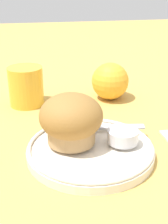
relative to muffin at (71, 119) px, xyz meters
name	(u,v)px	position (x,y,z in m)	size (l,w,h in m)	color
ground_plane	(101,154)	(0.05, -0.02, -0.06)	(3.00, 3.00, 0.00)	tan
plate	(90,148)	(0.03, -0.01, -0.05)	(0.21, 0.21, 0.02)	silver
muffin	(71,119)	(0.00, 0.00, 0.00)	(0.10, 0.10, 0.08)	tan
cream_ramekin	(123,135)	(0.08, -0.02, -0.03)	(0.05, 0.05, 0.02)	silver
berry_pair	(88,127)	(0.03, 0.04, -0.03)	(0.02, 0.01, 0.01)	#4C194C
butter_knife	(94,127)	(0.05, 0.04, -0.04)	(0.18, 0.04, 0.00)	#B7B7BC
orange_fruit	(110,81)	(0.12, 0.22, -0.02)	(0.09, 0.09, 0.09)	#F4A82D
juice_glass	(26,86)	(-0.07, 0.22, -0.02)	(0.08, 0.08, 0.09)	gold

